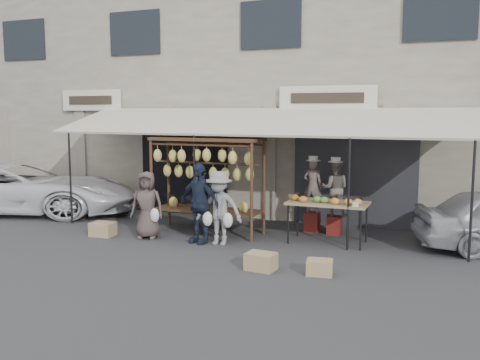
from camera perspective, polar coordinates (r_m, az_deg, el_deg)
The scene contains 16 objects.
ground_plane at distance 10.97m, azimuth -2.87°, elevation -7.62°, with size 90.00×90.00×0.00m, color #2D2D30.
shophouse at distance 16.72m, azimuth 6.65°, elevation 10.10°, with size 24.00×6.15×7.30m.
awning at distance 12.69m, azimuth 1.47°, elevation 6.18°, with size 10.00×2.35×2.92m.
banana_rack at distance 12.27m, azimuth -3.62°, elevation 1.41°, with size 2.60×0.90×2.24m.
produce_table at distance 11.57m, azimuth 9.29°, elevation -2.48°, with size 1.70×0.90×1.04m.
vendor_left at distance 12.64m, azimuth 7.76°, elevation -0.63°, with size 0.46×0.30×1.26m, color #645452.
vendor_right at distance 12.45m, azimuth 10.10°, elevation -0.89°, with size 0.63×0.49×1.29m, color slate.
customer_left at distance 12.10m, azimuth -9.88°, elevation -2.65°, with size 0.74×0.48×1.51m, color #4A3C3A.
customer_mid at distance 11.54m, azimuth -4.39°, elevation -2.47°, with size 1.02×0.42×1.73m, color #1D263A.
customer_right at distance 11.37m, azimuth -2.23°, elevation -3.01°, with size 1.02×0.58×1.57m, color gray.
stool_left at distance 12.78m, azimuth 7.69°, elevation -4.46°, with size 0.33×0.33×0.46m, color maroon.
stool_right at distance 12.60m, azimuth 10.01°, elevation -4.76°, with size 0.30×0.30×0.43m, color maroon.
crate_near_a at distance 9.70m, azimuth 2.24°, elevation -8.67°, with size 0.51×0.39×0.31m, color tan.
crate_near_b at distance 9.51m, azimuth 8.48°, elevation -9.21°, with size 0.45×0.34×0.27m, color tan.
crate_far at distance 12.63m, azimuth -14.43°, elevation -5.11°, with size 0.52×0.40×0.31m, color tan.
van at distance 16.27m, azimuth -23.66°, elevation 0.42°, with size 2.31×5.00×2.08m, color white.
Camera 1 is at (4.50, -9.59, 2.83)m, focal length 40.00 mm.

